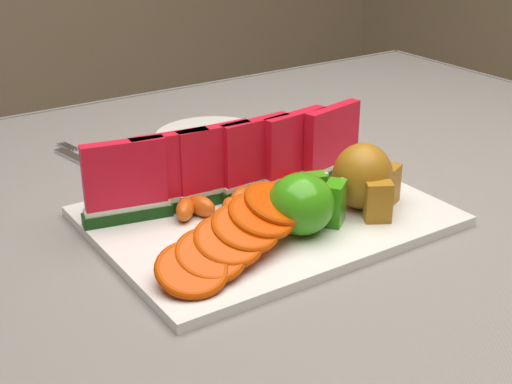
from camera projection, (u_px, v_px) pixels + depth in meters
The scene contains 11 objects.
table at pixel (243, 271), 0.96m from camera, with size 1.40×0.90×0.75m.
tablecloth at pixel (243, 229), 0.93m from camera, with size 1.53×1.03×0.20m.
platter at pixel (266, 216), 0.86m from camera, with size 0.40×0.30×0.01m.
apple_cluster at pixel (305, 203), 0.80m from camera, with size 0.11×0.09×0.07m.
pear_cluster at pixel (365, 178), 0.85m from camera, with size 0.10×0.10×0.08m.
side_plate at pixel (212, 137), 1.12m from camera, with size 0.23×0.23×0.01m.
fork at pixel (87, 163), 1.03m from camera, with size 0.05×0.19×0.00m.
watermelon_row at pixel (236, 163), 0.88m from camera, with size 0.39×0.07×0.10m.
orange_fan_front at pixel (237, 234), 0.74m from camera, with size 0.22×0.13×0.06m.
orange_fan_back at pixel (196, 172), 0.92m from camera, with size 0.24×0.10×0.04m.
tangerine_segments at pixel (250, 198), 0.87m from camera, with size 0.20×0.07×0.02m.
Camera 1 is at (-0.45, -0.70, 1.14)m, focal length 50.00 mm.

